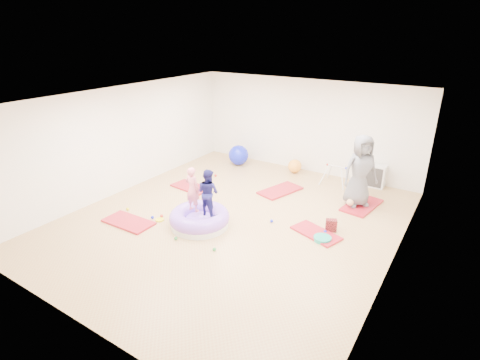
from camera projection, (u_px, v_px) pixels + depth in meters
The scene contains 19 objects.
room at pixel (233, 163), 8.21m from camera, with size 7.01×8.01×2.81m.
gym_mat_front_left at pixel (128, 222), 8.58m from camera, with size 1.19×0.59×0.05m, color #AE1B27.
gym_mat_mid_left at pixel (191, 187), 10.47m from camera, with size 1.12×0.56×0.05m, color #AE1B27.
gym_mat_center_back at pixel (280, 190), 10.24m from camera, with size 1.23×0.62×0.05m, color #AE1B27.
gym_mat_right at pixel (316, 233), 8.12m from camera, with size 1.06×0.53×0.04m, color #AE1B27.
gym_mat_rear_right at pixel (362, 205), 9.39m from camera, with size 1.25×0.63×0.05m, color #AE1B27.
inflatable_cushion at pixel (200, 219), 8.43m from camera, with size 1.36×1.36×0.43m.
child_pink at pixel (193, 187), 8.22m from camera, with size 0.38×0.25×1.03m, color pink.
child_navy at pixel (208, 190), 8.04m from camera, with size 0.51×0.40×1.05m, color navy.
adult_caregiver at pixel (360, 171), 9.06m from camera, with size 0.87×0.57×1.79m, color #5B5C64.
infant at pixel (352, 201), 9.29m from camera, with size 0.36×0.37×0.21m.
ball_pit_balls at pixel (204, 217), 8.77m from camera, with size 4.56×3.47×0.08m.
exercise_ball_blue at pixel (239, 155), 12.15m from camera, with size 0.65×0.65×0.65m, color #131FDA.
exercise_ball_orange at pixel (295, 166), 11.52m from camera, with size 0.42×0.42×0.42m, color #FF9D2E.
infant_play_gym at pixel (336, 172), 10.57m from camera, with size 0.74×0.70×0.56m.
cube_shelf at pixel (373, 176), 10.47m from camera, with size 0.64×0.32×0.64m.
balance_disc at pixel (322, 239), 7.87m from camera, with size 0.37×0.37×0.08m, color #179A85.
backpack at pixel (331, 225), 8.21m from camera, with size 0.24×0.15×0.27m, color #A8262D.
yellow_toy at pixel (160, 220), 8.70m from camera, with size 0.20×0.20×0.03m, color yellow.
Camera 1 is at (4.31, -6.43, 4.15)m, focal length 28.00 mm.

